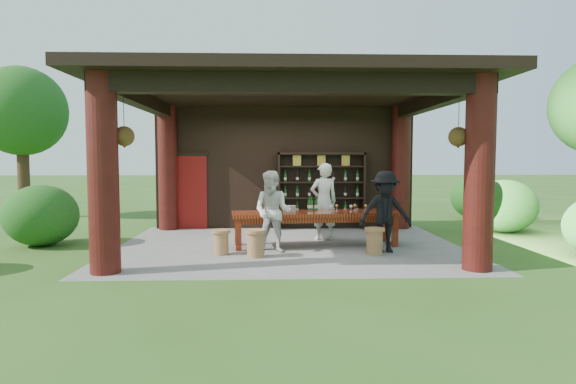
{
  "coord_description": "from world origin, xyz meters",
  "views": [
    {
      "loc": [
        -0.38,
        -10.42,
        1.91
      ],
      "look_at": [
        0.0,
        0.4,
        1.15
      ],
      "focal_mm": 30.0,
      "sensor_mm": 36.0,
      "label": 1
    }
  ],
  "objects_px": {
    "stool_far_left": "(221,241)",
    "guest_man": "(385,212)",
    "guest_woman": "(273,212)",
    "host": "(324,201)",
    "stool_near_left": "(255,243)",
    "wine_shelf": "(321,191)",
    "napkin_basket": "(289,209)",
    "stool_near_right": "(375,240)",
    "tasting_table": "(315,217)"
  },
  "relations": [
    {
      "from": "wine_shelf",
      "to": "stool_near_right",
      "type": "xyz_separation_m",
      "value": [
        0.7,
        -3.47,
        -0.76
      ]
    },
    {
      "from": "wine_shelf",
      "to": "stool_near_right",
      "type": "relative_size",
      "value": 4.44
    },
    {
      "from": "tasting_table",
      "to": "napkin_basket",
      "type": "distance_m",
      "value": 0.6
    },
    {
      "from": "guest_man",
      "to": "napkin_basket",
      "type": "xyz_separation_m",
      "value": [
        -1.93,
        0.7,
        -0.01
      ]
    },
    {
      "from": "guest_man",
      "to": "napkin_basket",
      "type": "relative_size",
      "value": 6.36
    },
    {
      "from": "guest_man",
      "to": "host",
      "type": "bearing_deg",
      "value": 123.49
    },
    {
      "from": "guest_woman",
      "to": "wine_shelf",
      "type": "bearing_deg",
      "value": 84.44
    },
    {
      "from": "guest_woman",
      "to": "napkin_basket",
      "type": "height_order",
      "value": "guest_woman"
    },
    {
      "from": "tasting_table",
      "to": "guest_woman",
      "type": "bearing_deg",
      "value": -144.47
    },
    {
      "from": "guest_woman",
      "to": "guest_man",
      "type": "height_order",
      "value": "guest_woman"
    },
    {
      "from": "stool_near_left",
      "to": "stool_near_right",
      "type": "height_order",
      "value": "stool_near_left"
    },
    {
      "from": "wine_shelf",
      "to": "guest_man",
      "type": "bearing_deg",
      "value": -73.42
    },
    {
      "from": "wine_shelf",
      "to": "napkin_basket",
      "type": "xyz_separation_m",
      "value": [
        -0.96,
        -2.53,
        -0.22
      ]
    },
    {
      "from": "stool_near_right",
      "to": "guest_woman",
      "type": "xyz_separation_m",
      "value": [
        -2.02,
        0.32,
        0.55
      ]
    },
    {
      "from": "wine_shelf",
      "to": "host",
      "type": "distance_m",
      "value": 1.69
    },
    {
      "from": "guest_woman",
      "to": "napkin_basket",
      "type": "relative_size",
      "value": 6.38
    },
    {
      "from": "stool_far_left",
      "to": "guest_man",
      "type": "relative_size",
      "value": 0.3
    },
    {
      "from": "wine_shelf",
      "to": "stool_near_left",
      "type": "bearing_deg",
      "value": -114.39
    },
    {
      "from": "stool_near_left",
      "to": "stool_far_left",
      "type": "height_order",
      "value": "stool_near_left"
    },
    {
      "from": "host",
      "to": "guest_woman",
      "type": "xyz_separation_m",
      "value": [
        -1.2,
        -1.48,
        -0.07
      ]
    },
    {
      "from": "stool_far_left",
      "to": "guest_man",
      "type": "bearing_deg",
      "value": 2.5
    },
    {
      "from": "stool_near_left",
      "to": "guest_woman",
      "type": "bearing_deg",
      "value": 56.17
    },
    {
      "from": "stool_far_left",
      "to": "guest_woman",
      "type": "bearing_deg",
      "value": 12.58
    },
    {
      "from": "guest_woman",
      "to": "guest_man",
      "type": "distance_m",
      "value": 2.29
    },
    {
      "from": "stool_near_left",
      "to": "napkin_basket",
      "type": "distance_m",
      "value": 1.43
    },
    {
      "from": "wine_shelf",
      "to": "guest_man",
      "type": "height_order",
      "value": "wine_shelf"
    },
    {
      "from": "guest_man",
      "to": "napkin_basket",
      "type": "bearing_deg",
      "value": 158.69
    },
    {
      "from": "stool_near_right",
      "to": "guest_man",
      "type": "height_order",
      "value": "guest_man"
    },
    {
      "from": "host",
      "to": "stool_near_left",
      "type": "bearing_deg",
      "value": 39.31
    },
    {
      "from": "stool_near_right",
      "to": "guest_woman",
      "type": "height_order",
      "value": "guest_woman"
    },
    {
      "from": "stool_near_right",
      "to": "stool_far_left",
      "type": "relative_size",
      "value": 1.07
    },
    {
      "from": "tasting_table",
      "to": "stool_near_left",
      "type": "height_order",
      "value": "tasting_table"
    },
    {
      "from": "stool_near_left",
      "to": "host",
      "type": "bearing_deg",
      "value": 52.14
    },
    {
      "from": "stool_near_right",
      "to": "stool_far_left",
      "type": "bearing_deg",
      "value": 178.35
    },
    {
      "from": "stool_near_left",
      "to": "host",
      "type": "height_order",
      "value": "host"
    },
    {
      "from": "stool_far_left",
      "to": "guest_man",
      "type": "distance_m",
      "value": 3.37
    },
    {
      "from": "napkin_basket",
      "to": "guest_man",
      "type": "bearing_deg",
      "value": -20.09
    },
    {
      "from": "stool_near_left",
      "to": "stool_far_left",
      "type": "relative_size",
      "value": 1.08
    },
    {
      "from": "stool_near_left",
      "to": "guest_woman",
      "type": "distance_m",
      "value": 0.82
    },
    {
      "from": "host",
      "to": "guest_man",
      "type": "bearing_deg",
      "value": 111.88
    },
    {
      "from": "wine_shelf",
      "to": "guest_man",
      "type": "distance_m",
      "value": 3.39
    },
    {
      "from": "host",
      "to": "stool_near_right",
      "type": "bearing_deg",
      "value": 101.74
    },
    {
      "from": "guest_woman",
      "to": "host",
      "type": "bearing_deg",
      "value": 67.99
    },
    {
      "from": "host",
      "to": "stool_far_left",
      "type": "bearing_deg",
      "value": 24.57
    },
    {
      "from": "stool_near_right",
      "to": "wine_shelf",
      "type": "bearing_deg",
      "value": 101.45
    },
    {
      "from": "stool_near_left",
      "to": "tasting_table",
      "type": "bearing_deg",
      "value": 42.7
    },
    {
      "from": "stool_far_left",
      "to": "guest_man",
      "type": "xyz_separation_m",
      "value": [
        3.31,
        0.14,
        0.57
      ]
    },
    {
      "from": "wine_shelf",
      "to": "guest_woman",
      "type": "relative_size",
      "value": 1.42
    },
    {
      "from": "stool_far_left",
      "to": "napkin_basket",
      "type": "height_order",
      "value": "napkin_basket"
    },
    {
      "from": "stool_near_right",
      "to": "stool_far_left",
      "type": "height_order",
      "value": "stool_near_right"
    }
  ]
}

